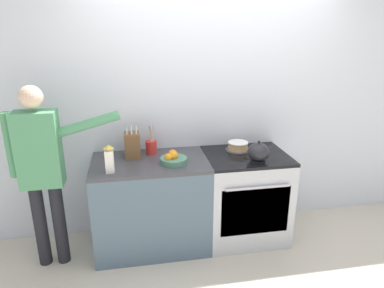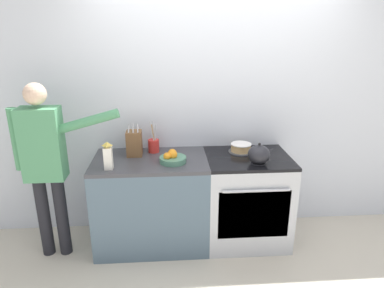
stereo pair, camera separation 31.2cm
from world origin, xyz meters
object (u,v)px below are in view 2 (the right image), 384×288
object	(u,v)px
knife_block	(134,143)
person_baker	(45,158)
milk_carton	(108,156)
stove_range	(246,198)
layer_cake	(241,148)
tea_kettle	(259,154)
utensil_crock	(154,145)
fruit_bowl	(172,158)

from	to	relation	value
knife_block	person_baker	distance (m)	0.79
knife_block	milk_carton	world-z (taller)	knife_block
milk_carton	stove_range	bearing A→B (deg)	9.26
layer_cake	person_baker	bearing A→B (deg)	-171.94
tea_kettle	person_baker	xyz separation A→B (m)	(-1.88, 0.05, -0.00)
tea_kettle	utensil_crock	distance (m)	1.02
person_baker	utensil_crock	bearing A→B (deg)	30.10
stove_range	knife_block	xyz separation A→B (m)	(-1.08, 0.12, 0.56)
knife_block	milk_carton	distance (m)	0.38
stove_range	person_baker	xyz separation A→B (m)	(-1.82, -0.12, 0.52)
stove_range	knife_block	distance (m)	1.22
knife_block	person_baker	size ratio (longest dim) A/B	0.20
layer_cake	stove_range	bearing A→B (deg)	-71.53
stove_range	fruit_bowl	xyz separation A→B (m)	(-0.72, -0.09, 0.49)
utensil_crock	fruit_bowl	size ratio (longest dim) A/B	1.33
stove_range	utensil_crock	distance (m)	1.05
fruit_bowl	milk_carton	bearing A→B (deg)	-167.67
person_baker	fruit_bowl	bearing A→B (deg)	12.91
knife_block	utensil_crock	world-z (taller)	utensil_crock
fruit_bowl	milk_carton	world-z (taller)	milk_carton
stove_range	milk_carton	distance (m)	1.40
tea_kettle	milk_carton	bearing A→B (deg)	-178.34
fruit_bowl	milk_carton	size ratio (longest dim) A/B	0.98
tea_kettle	utensil_crock	world-z (taller)	utensil_crock
fruit_bowl	knife_block	bearing A→B (deg)	149.59
utensil_crock	fruit_bowl	distance (m)	0.34
stove_range	utensil_crock	world-z (taller)	utensil_crock
utensil_crock	milk_carton	xyz separation A→B (m)	(-0.37, -0.40, 0.04)
layer_cake	fruit_bowl	size ratio (longest dim) A/B	1.01
tea_kettle	person_baker	distance (m)	1.88
utensil_crock	milk_carton	bearing A→B (deg)	-132.61
layer_cake	person_baker	xyz separation A→B (m)	(-1.78, -0.25, 0.04)
utensil_crock	person_baker	xyz separation A→B (m)	(-0.93, -0.32, 0.01)
stove_range	layer_cake	distance (m)	0.50
tea_kettle	person_baker	bearing A→B (deg)	178.46
tea_kettle	milk_carton	distance (m)	1.32
layer_cake	utensil_crock	xyz separation A→B (m)	(-0.85, 0.06, 0.03)
stove_range	person_baker	distance (m)	1.90
knife_block	utensil_crock	bearing A→B (deg)	22.89
person_baker	stove_range	bearing A→B (deg)	14.99
tea_kettle	knife_block	distance (m)	1.17
person_baker	layer_cake	bearing A→B (deg)	19.34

